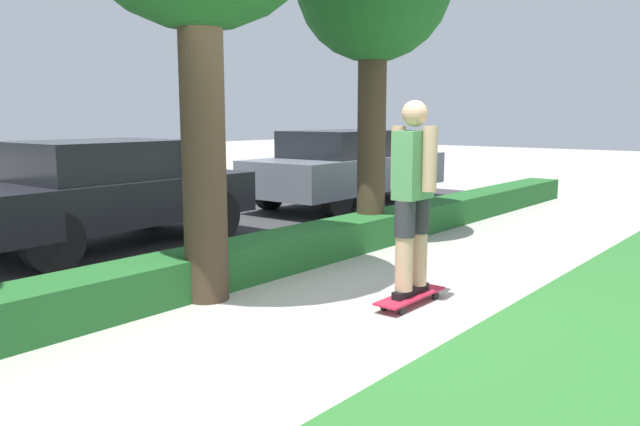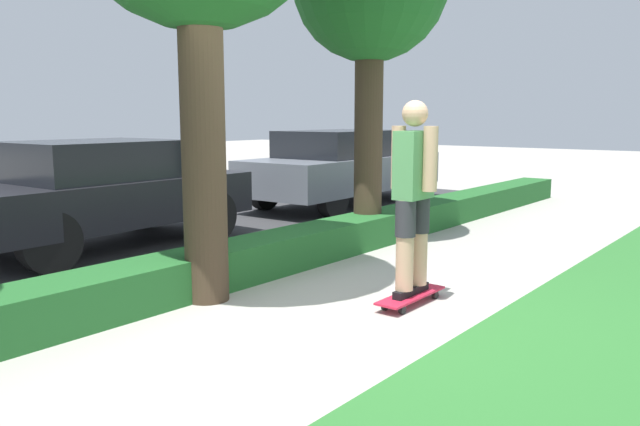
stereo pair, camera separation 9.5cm
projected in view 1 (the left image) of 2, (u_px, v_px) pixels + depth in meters
ground_plane at (359, 310)px, 5.60m from camera, size 60.00×60.00×0.00m
street_asphalt at (102, 248)px, 8.24m from camera, size 17.95×5.00×0.01m
hedge_row at (236, 262)px, 6.57m from camera, size 17.95×0.60×0.40m
skateboard at (410, 297)px, 5.75m from camera, size 0.89×0.24×0.10m
skater_person at (413, 193)px, 5.60m from camera, size 0.51×0.46×1.77m
parked_car_middle at (105, 191)px, 8.22m from camera, size 3.89×1.88×1.41m
parked_car_rear at (349, 166)px, 12.13m from camera, size 4.68×1.90×1.46m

